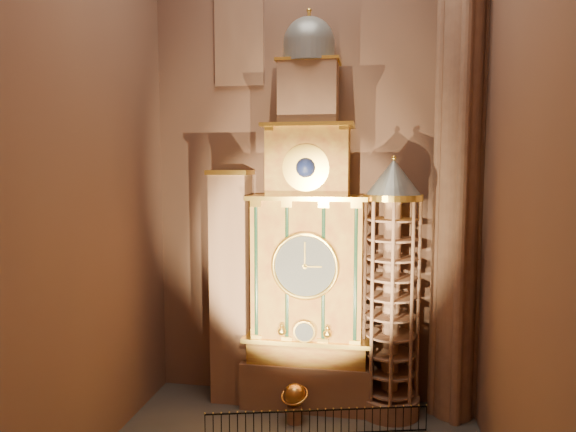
% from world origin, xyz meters
% --- Properties ---
extents(wall_back, '(22.00, 0.00, 22.00)m').
position_xyz_m(wall_back, '(0.00, 6.00, 11.00)').
color(wall_back, brown).
rests_on(wall_back, floor).
extents(wall_left, '(0.00, 22.00, 22.00)m').
position_xyz_m(wall_left, '(-7.00, 0.00, 11.00)').
color(wall_left, brown).
rests_on(wall_left, floor).
extents(wall_right, '(0.00, 22.00, 22.00)m').
position_xyz_m(wall_right, '(7.00, 0.00, 11.00)').
color(wall_right, brown).
rests_on(wall_right, floor).
extents(astronomical_clock, '(5.60, 2.41, 16.70)m').
position_xyz_m(astronomical_clock, '(0.00, 4.96, 6.68)').
color(astronomical_clock, '#8C634C').
rests_on(astronomical_clock, floor).
extents(portrait_tower, '(1.80, 1.60, 10.20)m').
position_xyz_m(portrait_tower, '(-3.40, 4.98, 5.15)').
color(portrait_tower, '#8C634C').
rests_on(portrait_tower, floor).
extents(stair_turret, '(2.50, 2.50, 10.80)m').
position_xyz_m(stair_turret, '(3.50, 4.70, 5.27)').
color(stair_turret, '#8C634C').
rests_on(stair_turret, floor).
extents(gothic_pier, '(2.04, 2.04, 22.00)m').
position_xyz_m(gothic_pier, '(6.10, 5.00, 11.00)').
color(gothic_pier, '#8C634C').
rests_on(gothic_pier, floor).
extents(stained_glass_window, '(2.20, 0.14, 5.20)m').
position_xyz_m(stained_glass_window, '(-3.20, 5.92, 16.50)').
color(stained_glass_window, navy).
rests_on(stained_glass_window, wall_back).
extents(celestial_globe, '(1.43, 1.40, 1.61)m').
position_xyz_m(celestial_globe, '(-0.31, 3.24, 0.96)').
color(celestial_globe, '#8C634C').
rests_on(celestial_globe, floor).
extents(iron_railing, '(8.32, 2.13, 1.01)m').
position_xyz_m(iron_railing, '(0.73, 2.30, 0.55)').
color(iron_railing, black).
rests_on(iron_railing, floor).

